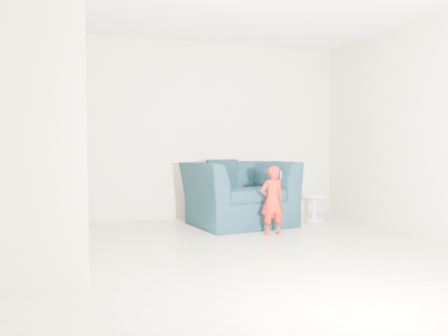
{
  "coord_description": "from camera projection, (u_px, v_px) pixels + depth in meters",
  "views": [
    {
      "loc": [
        -1.58,
        -4.35,
        1.15
      ],
      "look_at": [
        0.15,
        1.2,
        0.85
      ],
      "focal_mm": 38.0,
      "sensor_mm": 36.0,
      "label": 1
    }
  ],
  "objects": [
    {
      "name": "side_table",
      "position": [
        314.0,
        203.0,
        7.08
      ],
      "size": [
        0.39,
        0.39,
        0.39
      ],
      "color": "silver",
      "rests_on": "floor"
    },
    {
      "name": "cushion",
      "position": [
        222.0,
        175.0,
        6.97
      ],
      "size": [
        0.46,
        0.22,
        0.46
      ],
      "primitive_type": "cube",
      "rotation": [
        0.21,
        0.0,
        0.0
      ],
      "color": "black",
      "rests_on": "armchair"
    },
    {
      "name": "throw",
      "position": [
        200.0,
        186.0,
        6.56
      ],
      "size": [
        0.04,
        0.44,
        0.49
      ],
      "primitive_type": "cube",
      "color": "black",
      "rests_on": "armchair"
    },
    {
      "name": "back_wall",
      "position": [
        184.0,
        130.0,
        7.23
      ],
      "size": [
        5.0,
        0.0,
        5.0
      ],
      "primitive_type": "plane",
      "rotation": [
        1.57,
        0.0,
        0.0
      ],
      "color": "#ACA58C",
      "rests_on": "floor"
    },
    {
      "name": "toddler",
      "position": [
        272.0,
        200.0,
        5.97
      ],
      "size": [
        0.33,
        0.23,
        0.87
      ],
      "primitive_type": "imported",
      "rotation": [
        0.0,
        0.0,
        3.22
      ],
      "color": "#9E1305",
      "rests_on": "floor"
    },
    {
      "name": "phone",
      "position": [
        281.0,
        175.0,
        5.98
      ],
      "size": [
        0.03,
        0.05,
        0.1
      ],
      "primitive_type": "cube",
      "rotation": [
        0.0,
        0.0,
        -0.3
      ],
      "color": "black",
      "rests_on": "toddler"
    },
    {
      "name": "floor",
      "position": [
        246.0,
        260.0,
        4.68
      ],
      "size": [
        5.5,
        5.5,
        0.0
      ],
      "primitive_type": "plane",
      "color": "gray",
      "rests_on": "ground"
    },
    {
      "name": "armchair",
      "position": [
        239.0,
        193.0,
        6.69
      ],
      "size": [
        1.56,
        1.41,
        0.89
      ],
      "primitive_type": "imported",
      "rotation": [
        0.0,
        0.0,
        0.17
      ],
      "color": "black",
      "rests_on": "floor"
    },
    {
      "name": "staircase",
      "position": [
        31.0,
        165.0,
        4.56
      ],
      "size": [
        1.02,
        3.03,
        3.62
      ],
      "color": "#ADA089",
      "rests_on": "floor"
    }
  ]
}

